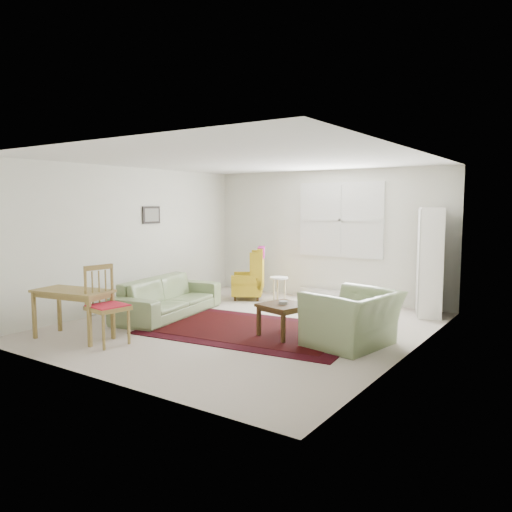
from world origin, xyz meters
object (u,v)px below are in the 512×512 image
Objects in this scene: armchair at (353,313)px; desk at (73,314)px; stool at (279,289)px; sofa at (168,290)px; desk_chair at (108,306)px; cabinet at (430,262)px; wingback_chair at (247,273)px; coffee_table at (283,320)px.

armchair is 1.04× the size of desk.
armchair is 2.40× the size of stool.
desk_chair is at bearing -171.88° from sofa.
desk_chair is at bearing -94.43° from stool.
sofa is 1.91× the size of armchair.
sofa is 4.59× the size of stool.
cabinet is at bearing -65.87° from sofa.
desk is at bearing -35.34° from wingback_chair.
desk is at bearing -149.74° from cabinet.
stool is 3.84m from desk_chair.
coffee_table is 2.93m from cabinet.
armchair is 3.18m from stool.
coffee_table is at bearing 15.03° from wingback_chair.
cabinet reaches higher than coffee_table.
wingback_chair is 0.70m from stool.
cabinet is at bearing -177.30° from armchair.
desk is (-3.66, -4.24, -0.56)m from cabinet.
sofa is 2.08× the size of wingback_chair.
coffee_table is 0.55× the size of desk_chair.
stool is (0.86, 2.11, -0.20)m from sofa.
cabinet is at bearing 49.24° from desk.
cabinet is (3.33, 0.54, 0.38)m from wingback_chair.
cabinet reaches higher than sofa.
wingback_chair is at bearing 84.97° from desk.
sofa is 1.81m from desk_chair.
armchair is (3.26, 0.03, 0.00)m from sofa.
sofa is 2.29m from stool.
sofa reaches higher than desk.
wingback_chair is at bearing 170.26° from cabinet.
armchair is at bearing 27.67° from wingback_chair.
cabinet reaches higher than stool.
coffee_table is (2.02, -2.00, -0.28)m from wingback_chair.
wingback_chair reaches higher than armchair.
wingback_chair reaches higher than stool.
desk is at bearing -103.45° from stool.
armchair is 1.09× the size of wingback_chair.
coffee_table is 0.32× the size of cabinet.
armchair is at bearing -116.59° from cabinet.
stool is 0.45× the size of desk_chair.
desk is (-3.33, -1.82, -0.10)m from armchair.
desk_chair is (-1.71, -1.62, 0.29)m from coffee_table.
armchair is at bearing -99.67° from sofa.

